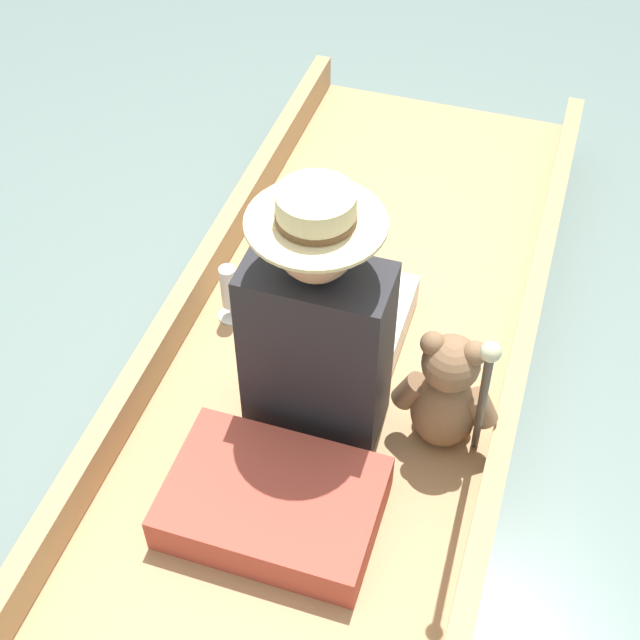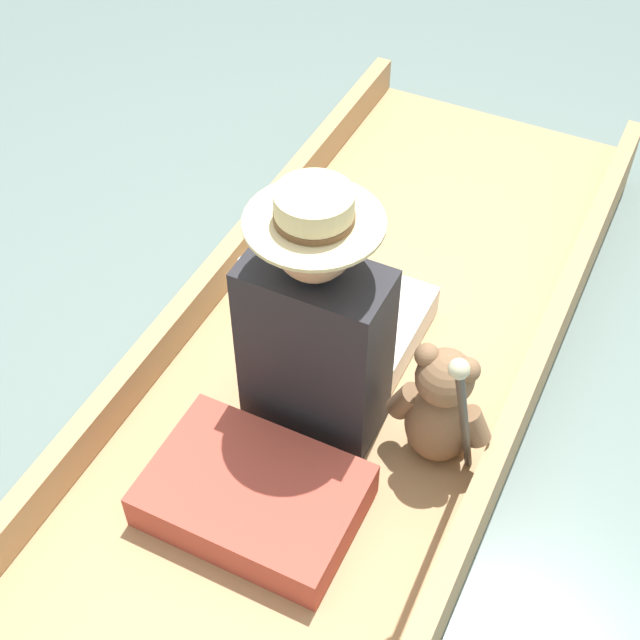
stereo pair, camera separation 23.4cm
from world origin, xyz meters
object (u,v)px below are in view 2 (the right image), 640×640
Objects in this scene: teddy_bear at (440,409)px; wine_glass at (248,282)px; seated_person at (327,327)px; walking_cane at (464,414)px.

teddy_bear is 0.79m from wine_glass.
seated_person is 0.37m from teddy_bear.
teddy_bear is at bearing -19.84° from wine_glass.
seated_person is 0.48m from wine_glass.
seated_person reaches higher than teddy_bear.
teddy_bear is (0.36, -0.05, -0.10)m from seated_person.
seated_person is 1.05× the size of walking_cane.
teddy_bear is at bearing -7.88° from seated_person.
seated_person is at bearing 152.82° from walking_cane.
teddy_bear reaches higher than wine_glass.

